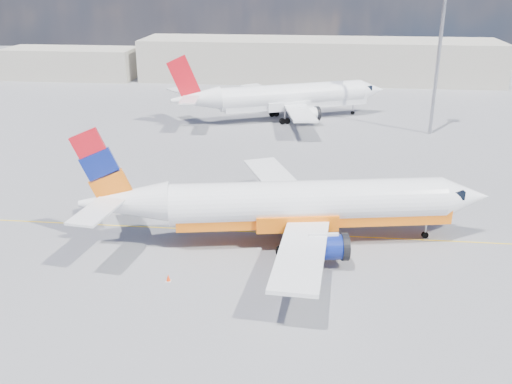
# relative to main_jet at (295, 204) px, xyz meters

# --- Properties ---
(ground) EXTENTS (240.00, 240.00, 0.00)m
(ground) POSITION_rel_main_jet_xyz_m (-3.63, -1.42, -3.36)
(ground) COLOR slate
(ground) RESTS_ON ground
(taxi_line) EXTENTS (70.00, 0.15, 0.01)m
(taxi_line) POSITION_rel_main_jet_xyz_m (-3.63, 1.58, -3.36)
(taxi_line) COLOR yellow
(taxi_line) RESTS_ON ground
(terminal_main) EXTENTS (70.00, 14.00, 8.00)m
(terminal_main) POSITION_rel_main_jet_xyz_m (1.37, 73.58, 0.64)
(terminal_main) COLOR #BAB3A0
(terminal_main) RESTS_ON ground
(terminal_annex) EXTENTS (26.00, 10.00, 6.00)m
(terminal_annex) POSITION_rel_main_jet_xyz_m (-48.63, 70.58, -0.36)
(terminal_annex) COLOR #BAB3A0
(terminal_annex) RESTS_ON ground
(main_jet) EXTENTS (33.44, 25.91, 10.09)m
(main_jet) POSITION_rel_main_jet_xyz_m (0.00, 0.00, 0.00)
(main_jet) COLOR white
(main_jet) RESTS_ON ground
(second_jet) EXTENTS (32.77, 24.69, 10.09)m
(second_jet) POSITION_rel_main_jet_xyz_m (-3.15, 40.60, -0.00)
(second_jet) COLOR white
(second_jet) RESTS_ON ground
(gse_tug) EXTENTS (2.58, 1.89, 1.68)m
(gse_tug) POSITION_rel_main_jet_xyz_m (7.72, 6.50, -2.57)
(gse_tug) COLOR black
(gse_tug) RESTS_ON ground
(traffic_cone) EXTENTS (0.38, 0.38, 0.53)m
(traffic_cone) POSITION_rel_main_jet_xyz_m (-8.66, -7.23, -3.11)
(traffic_cone) COLOR white
(traffic_cone) RESTS_ON ground
(floodlight_mast) EXTENTS (1.63, 1.63, 22.39)m
(floodlight_mast) POSITION_rel_main_jet_xyz_m (16.87, 35.04, 10.06)
(floodlight_mast) COLOR #9898A0
(floodlight_mast) RESTS_ON ground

